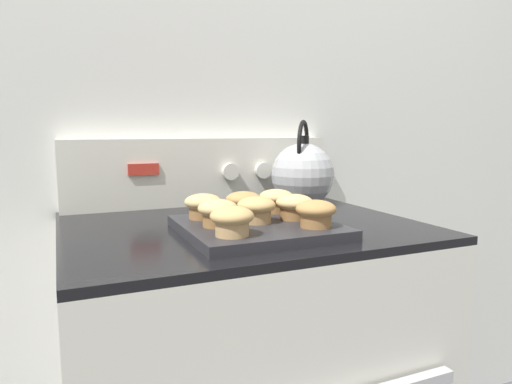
{
  "coord_description": "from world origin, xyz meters",
  "views": [
    {
      "loc": [
        -0.39,
        -0.64,
        1.13
      ],
      "look_at": [
        0.01,
        0.26,
        0.99
      ],
      "focal_mm": 32.0,
      "sensor_mm": 36.0,
      "label": 1
    }
  ],
  "objects_px": {
    "muffin_r1_c1": "(256,209)",
    "muffin_r2_c0": "(203,205)",
    "muffin_r1_c0": "(218,212)",
    "muffin_r0_c2": "(316,212)",
    "muffin_pan": "(257,228)",
    "muffin_r1_c2": "(295,206)",
    "muffin_r2_c2": "(276,200)",
    "tea_kettle": "(303,173)",
    "muffin_r0_c0": "(232,220)",
    "muffin_r2_c1": "(242,202)"
  },
  "relations": [
    {
      "from": "muffin_r1_c1",
      "to": "muffin_r1_c2",
      "type": "bearing_deg",
      "value": 0.78
    },
    {
      "from": "muffin_r1_c0",
      "to": "muffin_r0_c2",
      "type": "bearing_deg",
      "value": -25.74
    },
    {
      "from": "muffin_pan",
      "to": "muffin_r2_c0",
      "type": "xyz_separation_m",
      "value": [
        -0.09,
        0.09,
        0.04
      ]
    },
    {
      "from": "muffin_r0_c0",
      "to": "muffin_r2_c2",
      "type": "relative_size",
      "value": 1.0
    },
    {
      "from": "muffin_r1_c1",
      "to": "muffin_pan",
      "type": "bearing_deg",
      "value": 5.71
    },
    {
      "from": "muffin_r1_c1",
      "to": "muffin_r2_c1",
      "type": "distance_m",
      "value": 0.09
    },
    {
      "from": "muffin_r1_c1",
      "to": "muffin_r2_c0",
      "type": "bearing_deg",
      "value": 134.9
    },
    {
      "from": "muffin_r0_c0",
      "to": "muffin_r1_c2",
      "type": "bearing_deg",
      "value": 27.19
    },
    {
      "from": "muffin_r1_c2",
      "to": "tea_kettle",
      "type": "xyz_separation_m",
      "value": [
        0.17,
        0.26,
        0.04
      ]
    },
    {
      "from": "muffin_r0_c2",
      "to": "muffin_r1_c0",
      "type": "height_order",
      "value": "same"
    },
    {
      "from": "muffin_r1_c2",
      "to": "muffin_r2_c1",
      "type": "xyz_separation_m",
      "value": [
        -0.09,
        0.09,
        0.0
      ]
    },
    {
      "from": "muffin_r0_c2",
      "to": "muffin_r1_c1",
      "type": "height_order",
      "value": "same"
    },
    {
      "from": "muffin_r2_c1",
      "to": "muffin_pan",
      "type": "bearing_deg",
      "value": -91.04
    },
    {
      "from": "muffin_r2_c2",
      "to": "muffin_r1_c2",
      "type": "bearing_deg",
      "value": -89.99
    },
    {
      "from": "muffin_pan",
      "to": "muffin_r0_c2",
      "type": "bearing_deg",
      "value": -44.25
    },
    {
      "from": "muffin_r1_c1",
      "to": "muffin_r2_c0",
      "type": "relative_size",
      "value": 1.0
    },
    {
      "from": "muffin_r1_c0",
      "to": "muffin_r1_c1",
      "type": "relative_size",
      "value": 1.0
    },
    {
      "from": "muffin_r1_c1",
      "to": "muffin_r0_c2",
      "type": "bearing_deg",
      "value": -43.63
    },
    {
      "from": "muffin_r0_c2",
      "to": "muffin_r2_c0",
      "type": "height_order",
      "value": "same"
    },
    {
      "from": "muffin_r1_c0",
      "to": "muffin_r2_c0",
      "type": "relative_size",
      "value": 1.0
    },
    {
      "from": "muffin_r1_c2",
      "to": "muffin_r2_c2",
      "type": "relative_size",
      "value": 1.0
    },
    {
      "from": "muffin_r0_c0",
      "to": "muffin_r2_c1",
      "type": "distance_m",
      "value": 0.2
    },
    {
      "from": "muffin_r1_c2",
      "to": "tea_kettle",
      "type": "distance_m",
      "value": 0.31
    },
    {
      "from": "muffin_r2_c0",
      "to": "muffin_r2_c1",
      "type": "relative_size",
      "value": 1.0
    },
    {
      "from": "muffin_pan",
      "to": "muffin_r1_c1",
      "type": "relative_size",
      "value": 3.81
    },
    {
      "from": "tea_kettle",
      "to": "muffin_r2_c1",
      "type": "bearing_deg",
      "value": -145.88
    },
    {
      "from": "muffin_r0_c0",
      "to": "muffin_r2_c0",
      "type": "xyz_separation_m",
      "value": [
        -0.0,
        0.18,
        0.0
      ]
    },
    {
      "from": "muffin_r1_c0",
      "to": "muffin_r2_c1",
      "type": "distance_m",
      "value": 0.13
    },
    {
      "from": "muffin_r0_c2",
      "to": "tea_kettle",
      "type": "bearing_deg",
      "value": 64.49
    },
    {
      "from": "muffin_r0_c0",
      "to": "muffin_r2_c2",
      "type": "xyz_separation_m",
      "value": [
        0.18,
        0.18,
        0.0
      ]
    },
    {
      "from": "muffin_r1_c0",
      "to": "muffin_pan",
      "type": "bearing_deg",
      "value": 1.48
    },
    {
      "from": "muffin_pan",
      "to": "muffin_r1_c2",
      "type": "bearing_deg",
      "value": 0.69
    },
    {
      "from": "muffin_pan",
      "to": "muffin_r0_c0",
      "type": "height_order",
      "value": "muffin_r0_c0"
    },
    {
      "from": "muffin_r2_c1",
      "to": "tea_kettle",
      "type": "xyz_separation_m",
      "value": [
        0.26,
        0.17,
        0.04
      ]
    },
    {
      "from": "muffin_r0_c2",
      "to": "muffin_r2_c1",
      "type": "height_order",
      "value": "same"
    },
    {
      "from": "muffin_r1_c2",
      "to": "muffin_r1_c1",
      "type": "bearing_deg",
      "value": -179.22
    },
    {
      "from": "muffin_pan",
      "to": "muffin_r2_c1",
      "type": "bearing_deg",
      "value": 88.96
    },
    {
      "from": "muffin_r1_c1",
      "to": "muffin_r2_c2",
      "type": "relative_size",
      "value": 1.0
    },
    {
      "from": "muffin_r2_c1",
      "to": "muffin_r1_c2",
      "type": "bearing_deg",
      "value": -44.45
    },
    {
      "from": "muffin_r0_c0",
      "to": "muffin_r1_c1",
      "type": "height_order",
      "value": "same"
    },
    {
      "from": "muffin_pan",
      "to": "muffin_r0_c2",
      "type": "height_order",
      "value": "muffin_r0_c2"
    },
    {
      "from": "muffin_r2_c1",
      "to": "muffin_r2_c2",
      "type": "relative_size",
      "value": 1.0
    },
    {
      "from": "muffin_r0_c2",
      "to": "muffin_r2_c0",
      "type": "relative_size",
      "value": 1.0
    },
    {
      "from": "muffin_r1_c0",
      "to": "muffin_r1_c1",
      "type": "bearing_deg",
      "value": 1.39
    },
    {
      "from": "muffin_r1_c0",
      "to": "tea_kettle",
      "type": "height_order",
      "value": "tea_kettle"
    },
    {
      "from": "muffin_r2_c2",
      "to": "tea_kettle",
      "type": "relative_size",
      "value": 0.34
    },
    {
      "from": "muffin_r2_c1",
      "to": "tea_kettle",
      "type": "bearing_deg",
      "value": 34.12
    },
    {
      "from": "muffin_pan",
      "to": "tea_kettle",
      "type": "distance_m",
      "value": 0.38
    },
    {
      "from": "muffin_r0_c2",
      "to": "muffin_r1_c0",
      "type": "distance_m",
      "value": 0.2
    },
    {
      "from": "muffin_r1_c1",
      "to": "muffin_r1_c2",
      "type": "distance_m",
      "value": 0.09
    }
  ]
}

